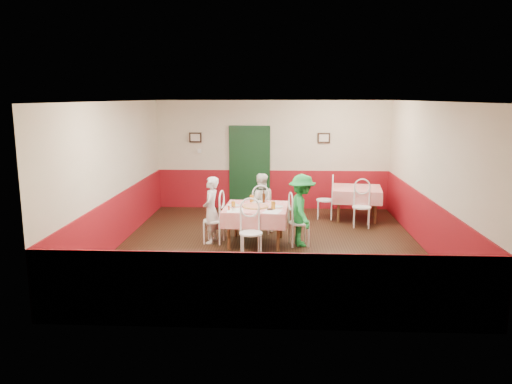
{
  "coord_description": "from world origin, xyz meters",
  "views": [
    {
      "loc": [
        0.17,
        -9.35,
        2.88
      ],
      "look_at": [
        -0.28,
        0.21,
        1.05
      ],
      "focal_mm": 35.0,
      "sensor_mm": 36.0,
      "label": 1
    }
  ],
  "objects_px": {
    "second_table": "(357,203)",
    "diner_right": "(302,210)",
    "chair_near": "(251,233)",
    "wallet": "(270,209)",
    "chair_second_a": "(325,200)",
    "glass_a": "(233,205)",
    "beer_bottle": "(264,197)",
    "main_table": "(256,225)",
    "diner_far": "(261,203)",
    "diner_left": "(211,210)",
    "pizza": "(255,206)",
    "chair_far": "(260,212)",
    "glass_c": "(252,199)",
    "chair_second_b": "(362,207)",
    "glass_b": "(273,205)",
    "chair_left": "(214,221)",
    "chair_right": "(299,223)"
  },
  "relations": [
    {
      "from": "wallet",
      "to": "glass_b",
      "type": "bearing_deg",
      "value": 41.18
    },
    {
      "from": "second_table",
      "to": "diner_right",
      "type": "height_order",
      "value": "diner_right"
    },
    {
      "from": "glass_a",
      "to": "diner_left",
      "type": "relative_size",
      "value": 0.1
    },
    {
      "from": "chair_near",
      "to": "wallet",
      "type": "xyz_separation_m",
      "value": [
        0.33,
        0.56,
        0.32
      ]
    },
    {
      "from": "chair_left",
      "to": "beer_bottle",
      "type": "relative_size",
      "value": 3.92
    },
    {
      "from": "diner_left",
      "to": "main_table",
      "type": "bearing_deg",
      "value": 91.13
    },
    {
      "from": "main_table",
      "to": "diner_far",
      "type": "xyz_separation_m",
      "value": [
        0.05,
        0.9,
        0.27
      ]
    },
    {
      "from": "second_table",
      "to": "diner_left",
      "type": "bearing_deg",
      "value": -146.4
    },
    {
      "from": "chair_right",
      "to": "glass_a",
      "type": "height_order",
      "value": "same"
    },
    {
      "from": "chair_near",
      "to": "pizza",
      "type": "height_order",
      "value": "chair_near"
    },
    {
      "from": "chair_far",
      "to": "wallet",
      "type": "height_order",
      "value": "chair_far"
    },
    {
      "from": "glass_a",
      "to": "diner_far",
      "type": "height_order",
      "value": "diner_far"
    },
    {
      "from": "diner_far",
      "to": "chair_left",
      "type": "bearing_deg",
      "value": 36.56
    },
    {
      "from": "glass_b",
      "to": "diner_far",
      "type": "xyz_separation_m",
      "value": [
        -0.29,
        1.14,
        -0.2
      ]
    },
    {
      "from": "diner_right",
      "to": "diner_left",
      "type": "bearing_deg",
      "value": 78.15
    },
    {
      "from": "glass_a",
      "to": "glass_b",
      "type": "xyz_separation_m",
      "value": [
        0.77,
        -0.02,
        0.01
      ]
    },
    {
      "from": "chair_right",
      "to": "wallet",
      "type": "relative_size",
      "value": 8.18
    },
    {
      "from": "main_table",
      "to": "pizza",
      "type": "xyz_separation_m",
      "value": [
        -0.01,
        -0.06,
        0.4
      ]
    },
    {
      "from": "diner_left",
      "to": "wallet",
      "type": "bearing_deg",
      "value": 78.37
    },
    {
      "from": "second_table",
      "to": "glass_b",
      "type": "bearing_deg",
      "value": -128.99
    },
    {
      "from": "pizza",
      "to": "diner_far",
      "type": "height_order",
      "value": "diner_far"
    },
    {
      "from": "pizza",
      "to": "wallet",
      "type": "relative_size",
      "value": 4.47
    },
    {
      "from": "second_table",
      "to": "beer_bottle",
      "type": "xyz_separation_m",
      "value": [
        -2.16,
        -1.81,
        0.5
      ]
    },
    {
      "from": "chair_near",
      "to": "chair_second_b",
      "type": "relative_size",
      "value": 1.0
    },
    {
      "from": "chair_far",
      "to": "glass_c",
      "type": "distance_m",
      "value": 0.61
    },
    {
      "from": "glass_a",
      "to": "glass_b",
      "type": "relative_size",
      "value": 0.91
    },
    {
      "from": "glass_c",
      "to": "diner_right",
      "type": "relative_size",
      "value": 0.1
    },
    {
      "from": "glass_a",
      "to": "wallet",
      "type": "distance_m",
      "value": 0.71
    },
    {
      "from": "diner_far",
      "to": "chair_far",
      "type": "bearing_deg",
      "value": 79.92
    },
    {
      "from": "diner_right",
      "to": "chair_near",
      "type": "bearing_deg",
      "value": 121.51
    },
    {
      "from": "glass_a",
      "to": "second_table",
      "type": "bearing_deg",
      "value": 41.34
    },
    {
      "from": "second_table",
      "to": "chair_far",
      "type": "distance_m",
      "value": 2.62
    },
    {
      "from": "second_table",
      "to": "diner_right",
      "type": "xyz_separation_m",
      "value": [
        -1.41,
        -2.24,
        0.33
      ]
    },
    {
      "from": "second_table",
      "to": "chair_second_b",
      "type": "relative_size",
      "value": 1.24
    },
    {
      "from": "wallet",
      "to": "diner_right",
      "type": "bearing_deg",
      "value": 24.28
    },
    {
      "from": "glass_c",
      "to": "glass_b",
      "type": "bearing_deg",
      "value": -55.43
    },
    {
      "from": "pizza",
      "to": "glass_b",
      "type": "bearing_deg",
      "value": -27.51
    },
    {
      "from": "chair_second_a",
      "to": "pizza",
      "type": "bearing_deg",
      "value": -27.74
    },
    {
      "from": "second_table",
      "to": "diner_left",
      "type": "relative_size",
      "value": 0.84
    },
    {
      "from": "chair_second_b",
      "to": "diner_left",
      "type": "bearing_deg",
      "value": -149.62
    },
    {
      "from": "pizza",
      "to": "glass_c",
      "type": "distance_m",
      "value": 0.48
    },
    {
      "from": "pizza",
      "to": "glass_a",
      "type": "distance_m",
      "value": 0.45
    },
    {
      "from": "pizza",
      "to": "wallet",
      "type": "distance_m",
      "value": 0.37
    },
    {
      "from": "main_table",
      "to": "wallet",
      "type": "distance_m",
      "value": 0.57
    },
    {
      "from": "second_table",
      "to": "glass_b",
      "type": "xyz_separation_m",
      "value": [
        -1.96,
        -2.43,
        0.46
      ]
    },
    {
      "from": "chair_second_a",
      "to": "glass_a",
      "type": "height_order",
      "value": "same"
    },
    {
      "from": "main_table",
      "to": "chair_far",
      "type": "xyz_separation_m",
      "value": [
        0.05,
        0.85,
        0.08
      ]
    },
    {
      "from": "second_table",
      "to": "diner_right",
      "type": "bearing_deg",
      "value": -122.16
    },
    {
      "from": "second_table",
      "to": "glass_b",
      "type": "distance_m",
      "value": 3.16
    },
    {
      "from": "second_table",
      "to": "glass_a",
      "type": "distance_m",
      "value": 3.67
    }
  ]
}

